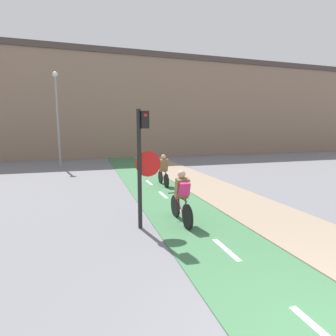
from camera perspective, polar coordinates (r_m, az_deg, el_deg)
building_row_background at (r=26.66m, az=-11.25°, el=12.97°), size 60.00×5.20×9.52m
traffic_light_pole at (r=6.80m, az=-5.59°, el=2.65°), size 0.67×0.25×3.13m
street_lamp_far at (r=19.74m, az=-22.99°, el=11.69°), size 0.36×0.36×6.41m
cyclist_near at (r=7.33m, az=3.00°, el=-6.64°), size 0.46×1.67×1.50m
cyclist_far at (r=12.13m, az=-1.00°, el=-0.80°), size 0.46×1.62×1.47m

